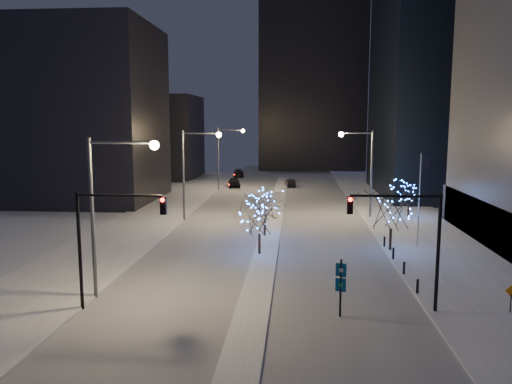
# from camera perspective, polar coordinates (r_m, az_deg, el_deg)

# --- Properties ---
(ground) EXTENTS (160.00, 160.00, 0.00)m
(ground) POSITION_cam_1_polar(r_m,az_deg,el_deg) (29.37, -0.48, -13.82)
(ground) COLOR silver
(ground) RESTS_ON ground
(road) EXTENTS (20.00, 130.00, 0.02)m
(road) POSITION_cam_1_polar(r_m,az_deg,el_deg) (63.16, 2.31, -1.96)
(road) COLOR #A8ACB7
(road) RESTS_ON ground
(median) EXTENTS (2.00, 80.00, 0.15)m
(median) POSITION_cam_1_polar(r_m,az_deg,el_deg) (58.23, 2.12, -2.74)
(median) COLOR white
(median) RESTS_ON ground
(east_sidewalk) EXTENTS (10.00, 90.00, 0.15)m
(east_sidewalk) POSITION_cam_1_polar(r_m,az_deg,el_deg) (50.01, 19.11, -4.98)
(east_sidewalk) COLOR white
(east_sidewalk) RESTS_ON ground
(west_sidewalk) EXTENTS (8.00, 90.00, 0.15)m
(west_sidewalk) POSITION_cam_1_polar(r_m,az_deg,el_deg) (51.10, -14.32, -4.51)
(west_sidewalk) COLOR white
(west_sidewalk) RESTS_ON ground
(filler_west_near) EXTENTS (22.00, 18.00, 24.00)m
(filler_west_near) POSITION_cam_1_polar(r_m,az_deg,el_deg) (73.74, -20.01, 8.36)
(filler_west_near) COLOR black
(filler_west_near) RESTS_ON ground
(filler_west_far) EXTENTS (18.00, 16.00, 16.00)m
(filler_west_far) POSITION_cam_1_polar(r_m,az_deg,el_deg) (101.28, -11.80, 6.17)
(filler_west_far) COLOR black
(filler_west_far) RESTS_ON ground
(horizon_block) EXTENTS (24.00, 14.00, 42.00)m
(horizon_block) POSITION_cam_1_polar(r_m,az_deg,el_deg) (119.65, 6.43, 12.77)
(horizon_block) COLOR black
(horizon_block) RESTS_ON ground
(street_lamp_w_near) EXTENTS (4.40, 0.56, 10.00)m
(street_lamp_w_near) POSITION_cam_1_polar(r_m,az_deg,el_deg) (31.60, -16.52, -0.37)
(street_lamp_w_near) COLOR #595E66
(street_lamp_w_near) RESTS_ON ground
(street_lamp_w_mid) EXTENTS (4.40, 0.56, 10.00)m
(street_lamp_w_mid) POSITION_cam_1_polar(r_m,az_deg,el_deg) (55.52, -7.26, 3.36)
(street_lamp_w_mid) COLOR #595E66
(street_lamp_w_mid) RESTS_ON ground
(street_lamp_w_far) EXTENTS (4.40, 0.56, 10.00)m
(street_lamp_w_far) POSITION_cam_1_polar(r_m,az_deg,el_deg) (80.10, -3.60, 4.81)
(street_lamp_w_far) COLOR #595E66
(street_lamp_w_far) RESTS_ON ground
(street_lamp_east) EXTENTS (3.90, 0.56, 10.00)m
(street_lamp_east) POSITION_cam_1_polar(r_m,az_deg,el_deg) (57.85, 12.20, 3.38)
(street_lamp_east) COLOR #595E66
(street_lamp_east) RESTS_ON ground
(traffic_signal_west) EXTENTS (5.26, 0.43, 7.00)m
(traffic_signal_west) POSITION_cam_1_polar(r_m,az_deg,el_deg) (29.89, -16.87, -4.24)
(traffic_signal_west) COLOR black
(traffic_signal_west) RESTS_ON ground
(traffic_signal_east) EXTENTS (5.26, 0.43, 7.00)m
(traffic_signal_east) POSITION_cam_1_polar(r_m,az_deg,el_deg) (29.56, 17.28, -4.39)
(traffic_signal_east) COLOR black
(traffic_signal_east) RESTS_ON ground
(flagpoles) EXTENTS (1.35, 2.60, 8.00)m
(flagpoles) POSITION_cam_1_polar(r_m,az_deg,el_deg) (46.15, 18.26, -0.03)
(flagpoles) COLOR silver
(flagpoles) RESTS_ON east_sidewalk
(bollards) EXTENTS (0.16, 12.16, 0.90)m
(bollards) POSITION_cam_1_polar(r_m,az_deg,el_deg) (39.35, 15.96, -7.52)
(bollards) COLOR black
(bollards) RESTS_ON east_sidewalk
(car_near) EXTENTS (2.68, 5.04, 1.63)m
(car_near) POSITION_cam_1_polar(r_m,az_deg,el_deg) (84.15, -2.51, 1.09)
(car_near) COLOR black
(car_near) RESTS_ON ground
(car_mid) EXTENTS (2.01, 4.13, 1.30)m
(car_mid) POSITION_cam_1_polar(r_m,az_deg,el_deg) (85.08, 3.92, 1.04)
(car_mid) COLOR black
(car_mid) RESTS_ON ground
(car_far) EXTENTS (2.62, 5.19, 1.45)m
(car_far) POSITION_cam_1_polar(r_m,az_deg,el_deg) (100.01, -2.01, 2.13)
(car_far) COLOR black
(car_far) RESTS_ON ground
(holiday_tree_median_near) EXTENTS (4.28, 4.28, 4.68)m
(holiday_tree_median_near) POSITION_cam_1_polar(r_m,az_deg,el_deg) (40.79, 0.39, -2.94)
(holiday_tree_median_near) COLOR black
(holiday_tree_median_near) RESTS_ON median
(holiday_tree_median_far) EXTENTS (4.09, 4.09, 4.47)m
(holiday_tree_median_far) POSITION_cam_1_polar(r_m,az_deg,el_deg) (47.70, 1.01, -1.51)
(holiday_tree_median_far) COLOR black
(holiday_tree_median_far) RESTS_ON median
(holiday_tree_plaza_near) EXTENTS (5.57, 5.57, 5.71)m
(holiday_tree_plaza_near) POSITION_cam_1_polar(r_m,az_deg,el_deg) (43.46, 15.24, -1.79)
(holiday_tree_plaza_near) COLOR black
(holiday_tree_plaza_near) RESTS_ON east_sidewalk
(holiday_tree_plaza_far) EXTENTS (3.46, 3.46, 3.92)m
(holiday_tree_plaza_far) POSITION_cam_1_polar(r_m,az_deg,el_deg) (58.93, 17.08, -0.34)
(holiday_tree_plaza_far) COLOR black
(holiday_tree_plaza_far) RESTS_ON east_sidewalk
(wayfinding_sign) EXTENTS (0.59, 0.25, 3.35)m
(wayfinding_sign) POSITION_cam_1_polar(r_m,az_deg,el_deg) (28.75, 9.66, -10.07)
(wayfinding_sign) COLOR black
(wayfinding_sign) RESTS_ON ground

